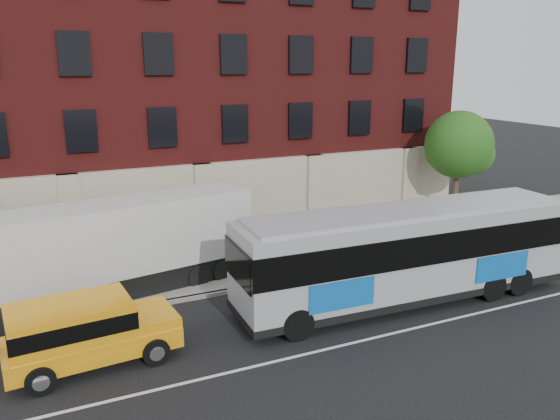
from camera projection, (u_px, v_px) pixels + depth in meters
name	position (u px, v px, depth m)	size (l,w,h in m)	color
ground	(320.00, 360.00, 17.03)	(120.00, 120.00, 0.00)	black
sidewalk	(223.00, 264.00, 24.92)	(60.00, 6.00, 0.15)	gray
kerb	(248.00, 288.00, 22.28)	(60.00, 0.25, 0.15)	gray
lane_line	(312.00, 353.00, 17.47)	(60.00, 0.12, 0.01)	silver
building	(171.00, 85.00, 29.92)	(30.00, 12.10, 15.00)	#5D1716
sign_pole	(9.00, 290.00, 18.63)	(0.30, 0.20, 2.50)	gray
street_tree	(459.00, 147.00, 29.68)	(3.60, 3.60, 6.20)	#3B2B1D
city_bus	(408.00, 250.00, 20.79)	(13.40, 3.31, 3.65)	#989AA1
yellow_suv	(83.00, 329.00, 16.50)	(5.39, 2.64, 2.03)	orange
shipping_container	(112.00, 251.00, 21.25)	(11.37, 4.17, 3.71)	black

